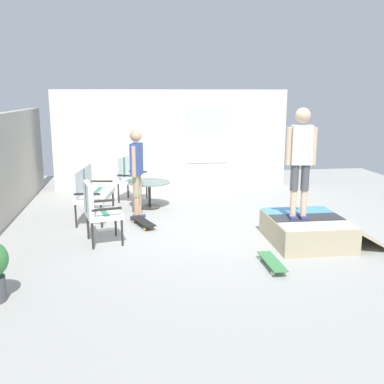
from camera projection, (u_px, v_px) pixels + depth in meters
The scene contains 11 objects.
ground_plane at pixel (220, 231), 8.16m from camera, with size 12.00×12.00×0.10m, color #A8A8A3.
house_facade at pixel (173, 139), 11.49m from camera, with size 0.23×6.00×2.52m.
skate_ramp at pixel (308, 230), 7.35m from camera, with size 1.42×1.78×0.43m.
patio_bench at pixel (89, 188), 8.63m from camera, with size 1.32×0.73×1.02m.
patio_chair_near_house at pixel (128, 174), 10.15m from camera, with size 0.79×0.75×1.02m.
patio_chair_by_wall at pixel (97, 207), 7.22m from camera, with size 0.72×0.67×1.02m.
patio_table at pixel (149, 189), 9.55m from camera, with size 0.90×0.90×0.57m.
person_watching at pixel (137, 167), 8.59m from camera, with size 0.46×0.31×1.75m.
person_skater at pixel (301, 155), 7.00m from camera, with size 0.27×0.48×1.78m.
skateboard_by_bench at pixel (143, 222), 8.29m from camera, with size 0.82×0.47×0.10m.
skateboard_spare at pixel (272, 262), 6.30m from camera, with size 0.80×0.21×0.10m.
Camera 1 is at (-7.67, 1.59, 2.41)m, focal length 41.66 mm.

